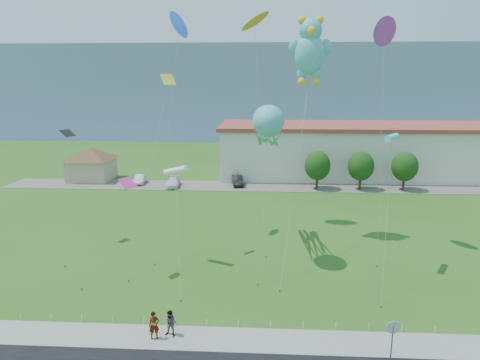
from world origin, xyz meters
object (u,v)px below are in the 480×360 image
at_px(parked_car_white, 173,182).
at_px(teddy_bear_kite, 310,49).
at_px(pavilion, 91,161).
at_px(warehouse, 411,150).
at_px(stop_sign, 393,331).
at_px(pedestrian_right, 171,323).
at_px(octopus_kite, 268,129).
at_px(pedestrian_left, 154,325).
at_px(parked_car_black, 237,180).
at_px(parked_car_silver, 140,179).

bearing_deg(parked_car_white, teddy_bear_kite, -51.16).
xyz_separation_m(pavilion, parked_car_white, (13.44, -3.84, -2.33)).
height_order(warehouse, stop_sign, warehouse).
distance_m(pedestrian_right, octopus_kite, 17.45).
xyz_separation_m(stop_sign, teddy_bear_kite, (-2.96, 20.03, 15.93)).
relative_size(stop_sign, pedestrian_left, 1.46).
bearing_deg(pedestrian_left, pavilion, 97.69).
relative_size(pavilion, parked_car_white, 2.10).
xyz_separation_m(pedestrian_left, octopus_kite, (6.67, 13.28, 10.16)).
xyz_separation_m(stop_sign, parked_car_black, (-10.83, 39.76, -1.11)).
xyz_separation_m(pavilion, stop_sign, (33.50, -42.21, -1.15)).
xyz_separation_m(parked_car_white, parked_car_black, (9.23, 1.39, 0.06)).
distance_m(pavilion, parked_car_white, 14.17).
bearing_deg(pedestrian_left, octopus_kite, 44.86).
height_order(pedestrian_right, teddy_bear_kite, teddy_bear_kite).
height_order(stop_sign, parked_car_silver, stop_sign).
distance_m(parked_car_white, parked_car_black, 9.34).
xyz_separation_m(parked_car_silver, parked_car_white, (5.31, -1.66, -0.01)).
relative_size(warehouse, teddy_bear_kite, 2.95).
height_order(pedestrian_right, parked_car_silver, pedestrian_right).
bearing_deg(pedestrian_left, teddy_bear_kite, 42.45).
relative_size(pedestrian_right, parked_car_black, 0.38).
xyz_separation_m(stop_sign, parked_car_silver, (-25.38, 40.03, -1.16)).
relative_size(pavilion, pedestrian_right, 5.70).
distance_m(pavilion, teddy_bear_kite, 40.53).
bearing_deg(teddy_bear_kite, parked_car_silver, 138.25).
xyz_separation_m(warehouse, pedestrian_right, (-28.98, -46.58, -3.22)).
distance_m(warehouse, octopus_kite, 41.48).
xyz_separation_m(pavilion, teddy_bear_kite, (30.54, -22.18, 14.77)).
bearing_deg(parked_car_black, pedestrian_right, -100.76).
bearing_deg(warehouse, pedestrian_left, -122.50).
height_order(warehouse, parked_car_black, warehouse).
bearing_deg(pedestrian_right, pedestrian_left, -149.74).
height_order(parked_car_black, teddy_bear_kite, teddy_bear_kite).
bearing_deg(parked_car_silver, pavilion, 157.80).
bearing_deg(parked_car_silver, teddy_bear_kite, -48.97).
bearing_deg(parked_car_black, stop_sign, -83.04).
bearing_deg(pedestrian_right, pavilion, 126.81).
xyz_separation_m(pedestrian_left, teddy_bear_kite, (10.43, 18.75, 16.84)).
xyz_separation_m(parked_car_silver, octopus_kite, (18.65, -25.47, 10.41)).
height_order(parked_car_white, teddy_bear_kite, teddy_bear_kite).
bearing_deg(warehouse, pedestrian_right, -121.89).
distance_m(warehouse, pedestrian_left, 55.73).
bearing_deg(stop_sign, octopus_kite, 114.79).
bearing_deg(parked_car_black, parked_car_silver, 170.63).
bearing_deg(warehouse, octopus_kite, -124.61).
distance_m(parked_car_silver, parked_car_white, 5.57).
height_order(stop_sign, teddy_bear_kite, teddy_bear_kite).
height_order(parked_car_silver, parked_car_white, parked_car_silver).
bearing_deg(stop_sign, parked_car_silver, 122.37).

